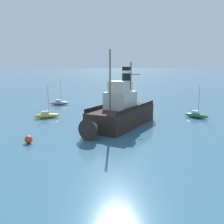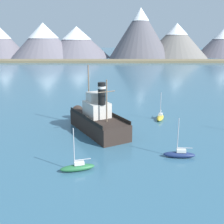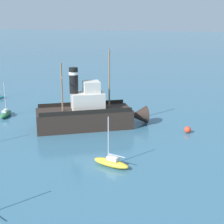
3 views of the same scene
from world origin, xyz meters
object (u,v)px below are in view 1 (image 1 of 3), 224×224
(sailboat_green, at_px, (196,115))
(sailboat_yellow, at_px, (47,115))
(sailboat_grey, at_px, (59,103))
(old_tugboat, at_px, (120,113))
(sailboat_navy, at_px, (131,107))
(mooring_buoy, at_px, (29,139))

(sailboat_green, xyz_separation_m, sailboat_yellow, (12.08, 19.31, 0.00))
(sailboat_green, xyz_separation_m, sailboat_grey, (23.61, 12.62, 0.00))
(sailboat_green, relative_size, sailboat_yellow, 1.00)
(old_tugboat, height_order, sailboat_navy, old_tugboat)
(sailboat_green, relative_size, sailboat_grey, 1.00)
(sailboat_green, bearing_deg, sailboat_grey, 28.12)
(sailboat_grey, xyz_separation_m, sailboat_yellow, (-11.52, 6.70, 0.00))
(old_tugboat, bearing_deg, sailboat_green, -95.74)
(sailboat_green, bearing_deg, sailboat_yellow, 57.97)
(sailboat_grey, height_order, sailboat_yellow, same)
(old_tugboat, relative_size, sailboat_navy, 2.90)
(sailboat_grey, bearing_deg, old_tugboat, 178.60)
(sailboat_green, distance_m, sailboat_yellow, 22.78)
(sailboat_green, xyz_separation_m, mooring_buoy, (0.04, 25.56, -0.01))
(old_tugboat, xyz_separation_m, sailboat_yellow, (10.76, 6.15, -1.40))
(old_tugboat, bearing_deg, sailboat_yellow, 29.77)
(sailboat_navy, height_order, sailboat_grey, same)
(old_tugboat, bearing_deg, sailboat_navy, -42.51)
(sailboat_green, bearing_deg, mooring_buoy, 89.91)
(sailboat_grey, relative_size, sailboat_yellow, 1.00)
(mooring_buoy, bearing_deg, sailboat_green, -90.09)
(sailboat_navy, bearing_deg, mooring_buoy, 118.18)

